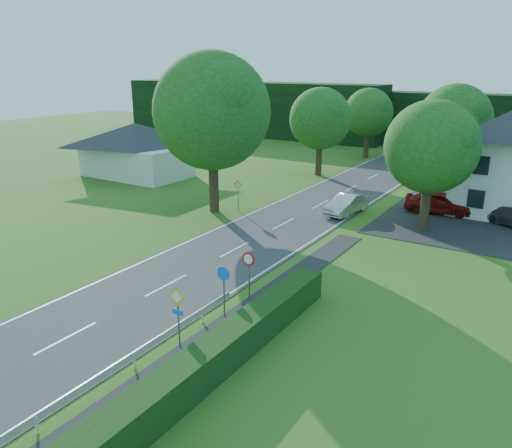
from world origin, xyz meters
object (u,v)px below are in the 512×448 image
Objects in this scene: streetlight at (430,159)px; parked_car_red at (439,202)px; moving_car at (346,204)px; motorcycle at (342,201)px; parked_car_silver_a at (486,198)px; parasol at (480,201)px.

parked_car_red is (0.37, 2.47, -3.60)m from streetlight.
moving_car is 1.62m from motorcycle.
parked_car_red is 4.46m from parked_car_silver_a.
streetlight is at bearing 163.70° from parked_car_red.
moving_car is at bearing -166.08° from streetlight.
parasol is (8.28, 5.48, 0.17)m from moving_car.
streetlight is 6.65m from moving_car.
streetlight is at bearing 19.81° from moving_car.
motorcycle is at bearing -155.66° from parasol.
streetlight is 4.03× the size of parasol.
parked_car_red reaches higher than parked_car_silver_a.
streetlight is at bearing 149.63° from parked_car_silver_a.
streetlight reaches higher than parked_car_red.
moving_car is at bearing -63.89° from motorcycle.
parasol reaches higher than parked_car_silver_a.
moving_car is 2.20× the size of parasol.
streetlight is at bearing -7.97° from motorcycle.
moving_car is 11.19m from parked_car_silver_a.
parasol is at bearing 54.93° from streetlight.
moving_car reaches higher than motorcycle.
motorcycle is 0.40× the size of parked_car_red.
moving_car is 0.90× the size of parked_car_red.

